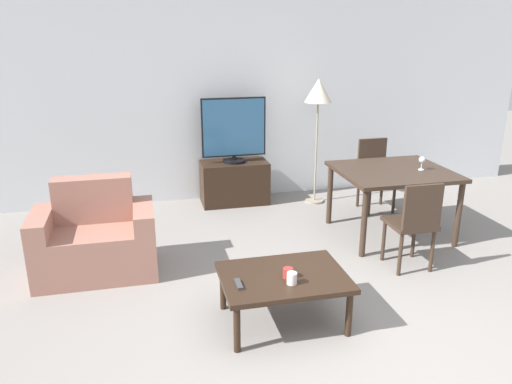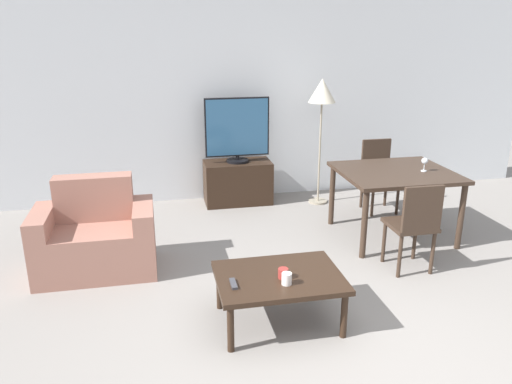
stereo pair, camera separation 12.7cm
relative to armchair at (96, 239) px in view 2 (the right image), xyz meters
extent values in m
plane|color=gray|center=(1.88, -1.75, -0.32)|extent=(18.00, 18.00, 0.00)
cube|color=silver|center=(1.88, 1.91, 1.03)|extent=(7.78, 0.06, 2.70)
cube|color=#9E6B5B|center=(0.00, -0.03, -0.10)|extent=(0.71, 0.64, 0.44)
cube|color=#9E6B5B|center=(0.00, 0.19, 0.34)|extent=(0.71, 0.20, 0.43)
cube|color=#9E6B5B|center=(-0.44, -0.03, -0.01)|extent=(0.18, 0.64, 0.62)
cube|color=#9E6B5B|center=(0.44, -0.03, -0.01)|extent=(0.18, 0.64, 0.62)
cube|color=black|center=(1.60, 1.61, -0.05)|extent=(0.85, 0.44, 0.54)
cylinder|color=black|center=(1.60, 1.61, 0.24)|extent=(0.28, 0.28, 0.03)
cylinder|color=black|center=(1.60, 1.61, 0.28)|extent=(0.04, 0.04, 0.05)
cube|color=black|center=(1.60, 1.61, 0.67)|extent=(0.81, 0.04, 0.73)
cube|color=#2D5B84|center=(1.60, 1.59, 0.67)|extent=(0.77, 0.01, 0.70)
cube|color=black|center=(1.44, -1.19, 0.06)|extent=(0.95, 0.69, 0.04)
cylinder|color=black|center=(1.03, -1.48, -0.14)|extent=(0.05, 0.05, 0.36)
cylinder|color=black|center=(1.86, -1.48, -0.14)|extent=(0.05, 0.05, 0.36)
cylinder|color=black|center=(1.03, -0.90, -0.14)|extent=(0.05, 0.05, 0.36)
cylinder|color=black|center=(1.86, -0.90, -0.14)|extent=(0.05, 0.05, 0.36)
cube|color=#38281E|center=(3.06, 0.20, 0.40)|extent=(1.17, 1.03, 0.04)
cylinder|color=#38281E|center=(2.54, -0.25, 0.03)|extent=(0.06, 0.06, 0.70)
cylinder|color=#38281E|center=(3.58, -0.25, 0.03)|extent=(0.06, 0.06, 0.70)
cylinder|color=#38281E|center=(2.54, 0.66, 0.03)|extent=(0.06, 0.06, 0.70)
cylinder|color=#38281E|center=(3.58, 0.66, 0.03)|extent=(0.06, 0.06, 0.70)
cube|color=#38281E|center=(2.85, -0.54, 0.12)|extent=(0.40, 0.40, 0.04)
cylinder|color=#38281E|center=(2.69, -0.38, -0.11)|extent=(0.04, 0.04, 0.42)
cylinder|color=#38281E|center=(3.02, -0.38, -0.11)|extent=(0.04, 0.04, 0.42)
cylinder|color=#38281E|center=(2.69, -0.70, -0.11)|extent=(0.04, 0.04, 0.42)
cylinder|color=#38281E|center=(3.02, -0.70, -0.11)|extent=(0.04, 0.04, 0.42)
cube|color=#38281E|center=(2.85, -0.72, 0.34)|extent=(0.37, 0.04, 0.41)
cube|color=#38281E|center=(3.26, 0.95, 0.12)|extent=(0.40, 0.40, 0.04)
cylinder|color=#38281E|center=(3.10, 0.79, -0.11)|extent=(0.04, 0.04, 0.42)
cylinder|color=#38281E|center=(3.42, 0.79, -0.11)|extent=(0.04, 0.04, 0.42)
cylinder|color=#38281E|center=(3.10, 1.11, -0.11)|extent=(0.04, 0.04, 0.42)
cylinder|color=#38281E|center=(3.42, 1.11, -0.11)|extent=(0.04, 0.04, 0.42)
cube|color=#38281E|center=(3.26, 1.13, 0.34)|extent=(0.37, 0.04, 0.41)
cylinder|color=gray|center=(2.63, 1.41, -0.31)|extent=(0.24, 0.24, 0.02)
cylinder|color=gray|center=(2.63, 1.41, 0.34)|extent=(0.02, 0.02, 1.27)
cone|color=beige|center=(2.63, 1.41, 1.12)|extent=(0.34, 0.34, 0.29)
cube|color=#38383D|center=(1.08, -1.27, 0.09)|extent=(0.04, 0.15, 0.02)
cylinder|color=maroon|center=(1.46, -1.24, 0.12)|extent=(0.08, 0.08, 0.08)
cylinder|color=white|center=(1.46, -1.33, 0.13)|extent=(0.07, 0.07, 0.09)
cylinder|color=silver|center=(3.34, 0.13, 0.42)|extent=(0.06, 0.06, 0.01)
cylinder|color=silver|center=(3.34, 0.13, 0.46)|extent=(0.01, 0.01, 0.07)
sphere|color=silver|center=(3.34, 0.13, 0.53)|extent=(0.07, 0.07, 0.07)
camera|label=1|loc=(0.47, -4.42, 1.86)|focal=35.00mm
camera|label=2|loc=(0.59, -4.44, 1.86)|focal=35.00mm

